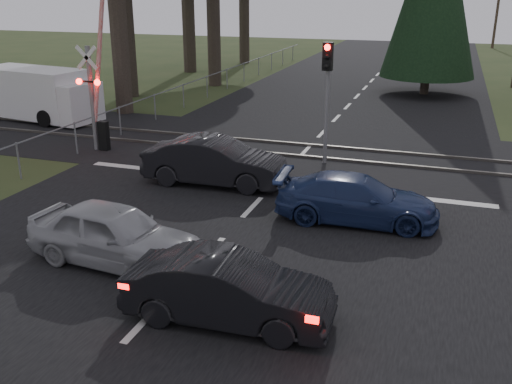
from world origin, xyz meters
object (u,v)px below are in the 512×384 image
at_px(traffic_signal_center, 327,82).
at_px(dark_hatchback, 228,290).
at_px(silver_car, 114,235).
at_px(white_van, 40,94).
at_px(blue_sedan, 357,199).
at_px(crossing_signal, 97,95).
at_px(dark_car_far, 215,162).

relative_size(traffic_signal_center, dark_hatchback, 1.08).
bearing_deg(silver_car, white_van, 49.00).
bearing_deg(traffic_signal_center, white_van, 168.70).
distance_m(dark_hatchback, blue_sedan, 5.65).
xyz_separation_m(silver_car, blue_sedan, (4.63, 4.09, -0.07)).
xyz_separation_m(blue_sedan, white_van, (-15.64, 7.48, 0.56)).
distance_m(dark_hatchback, white_van, 19.24).
bearing_deg(crossing_signal, white_van, 146.45).
relative_size(dark_hatchback, dark_car_far, 0.87).
distance_m(crossing_signal, blue_sedan, 10.95).
relative_size(traffic_signal_center, blue_sedan, 0.98).
height_order(traffic_signal_center, dark_car_far, traffic_signal_center).
bearing_deg(dark_hatchback, traffic_signal_center, -0.25).
distance_m(traffic_signal_center, blue_sedan, 5.54).
relative_size(silver_car, dark_car_far, 0.91).
relative_size(dark_hatchback, silver_car, 0.96).
xyz_separation_m(silver_car, white_van, (-11.01, 11.57, 0.49)).
relative_size(traffic_signal_center, white_van, 0.67).
xyz_separation_m(traffic_signal_center, blue_sedan, (1.87, -4.73, -2.20)).
distance_m(crossing_signal, silver_car, 9.76).
height_order(crossing_signal, blue_sedan, crossing_signal).
bearing_deg(silver_car, dark_hatchback, -107.84).
height_order(crossing_signal, silver_car, crossing_signal).
height_order(dark_hatchback, silver_car, silver_car).
bearing_deg(dark_hatchback, white_van, 44.90).
distance_m(traffic_signal_center, dark_hatchback, 10.44).
bearing_deg(dark_hatchback, dark_car_far, 21.52).
bearing_deg(silver_car, traffic_signal_center, -11.93).
bearing_deg(blue_sedan, dark_car_far, 67.53).
relative_size(silver_car, blue_sedan, 0.95).
distance_m(traffic_signal_center, white_van, 14.14).
bearing_deg(traffic_signal_center, dark_hatchback, -87.48).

